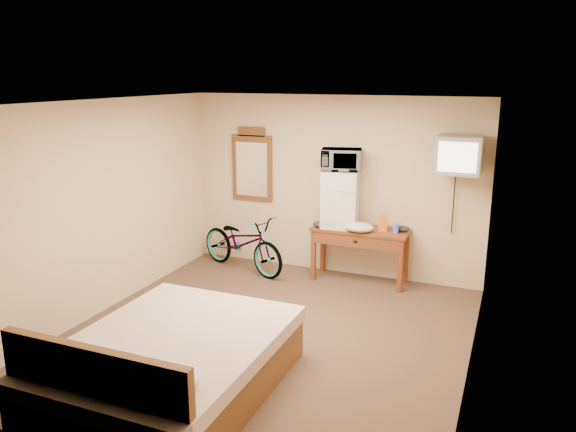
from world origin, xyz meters
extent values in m
plane|color=#4E3627|center=(0.00, 0.00, 0.00)|extent=(4.60, 4.60, 0.00)
plane|color=silver|center=(0.00, 0.00, 2.50)|extent=(4.60, 4.60, 0.00)
cube|color=#CCB890|center=(0.00, 2.30, 1.25)|extent=(4.20, 0.04, 2.50)
cube|color=#CCB890|center=(0.00, -2.30, 1.25)|extent=(4.20, 0.04, 2.50)
cube|color=#CCB890|center=(-2.10, 0.00, 1.25)|extent=(0.04, 4.60, 2.50)
cube|color=#CCB890|center=(2.10, 0.00, 1.25)|extent=(0.04, 4.60, 2.50)
cube|color=beige|center=(-0.08, 2.29, 0.92)|extent=(0.08, 0.01, 0.13)
cube|color=brown|center=(0.48, 2.04, 0.73)|extent=(1.30, 0.51, 0.04)
cube|color=brown|center=(-0.11, 1.84, 0.35)|extent=(0.06, 0.06, 0.71)
cube|color=brown|center=(1.08, 1.84, 0.35)|extent=(0.06, 0.06, 0.71)
cube|color=brown|center=(-0.11, 2.24, 0.35)|extent=(0.06, 0.06, 0.71)
cube|color=brown|center=(1.08, 2.24, 0.35)|extent=(0.06, 0.06, 0.71)
cube|color=brown|center=(0.48, 1.82, 0.63)|extent=(1.17, 0.05, 0.16)
cube|color=black|center=(0.48, 1.80, 0.63)|extent=(0.05, 0.02, 0.03)
cube|color=silver|center=(0.19, 2.04, 1.14)|extent=(0.53, 0.52, 0.77)
cube|color=#999894|center=(0.19, 1.81, 1.29)|extent=(0.47, 0.01, 0.00)
cylinder|color=#999894|center=(0.02, 1.81, 1.09)|extent=(0.02, 0.02, 0.28)
imported|color=silver|center=(0.19, 2.04, 1.67)|extent=(0.59, 0.47, 0.29)
cube|color=orange|center=(0.80, 2.01, 0.86)|extent=(0.12, 0.08, 0.23)
cylinder|color=#416BDF|center=(0.97, 1.99, 0.81)|extent=(0.07, 0.07, 0.13)
ellipsoid|color=silver|center=(0.51, 1.88, 0.81)|extent=(0.39, 0.30, 0.12)
ellipsoid|color=black|center=(-0.01, 1.88, 0.80)|extent=(0.24, 0.18, 0.09)
ellipsoid|color=black|center=(1.04, 2.10, 0.79)|extent=(0.18, 0.14, 0.08)
cube|color=black|center=(1.70, 2.28, 1.70)|extent=(0.14, 0.02, 0.14)
cylinder|color=black|center=(1.70, 2.24, 1.70)|extent=(0.05, 0.30, 0.05)
cube|color=#999894|center=(1.70, 2.02, 1.82)|extent=(0.54, 0.46, 0.47)
cube|color=white|center=(1.70, 1.79, 1.82)|extent=(0.45, 0.02, 0.36)
cube|color=black|center=(1.70, 2.25, 1.82)|extent=(0.33, 0.02, 0.29)
cube|color=brown|center=(-1.24, 2.27, 1.43)|extent=(0.64, 0.04, 0.96)
cube|color=brown|center=(-1.24, 2.27, 1.96)|extent=(0.42, 0.04, 0.13)
cube|color=white|center=(-1.24, 2.25, 1.41)|extent=(0.50, 0.01, 0.79)
imported|color=black|center=(-1.20, 1.83, 0.41)|extent=(1.67, 1.05, 0.83)
cube|color=brown|center=(-0.32, -1.30, 0.20)|extent=(1.66, 2.20, 0.40)
cube|color=beige|center=(-0.32, -1.30, 0.45)|extent=(1.70, 2.24, 0.14)
cube|color=brown|center=(-0.32, -2.26, 0.55)|extent=(1.65, 0.08, 0.70)
ellipsoid|color=beige|center=(-0.70, -1.95, 0.58)|extent=(0.57, 0.35, 0.20)
ellipsoid|color=beige|center=(0.07, -1.95, 0.58)|extent=(0.57, 0.35, 0.20)
camera|label=1|loc=(2.35, -5.07, 2.78)|focal=35.00mm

